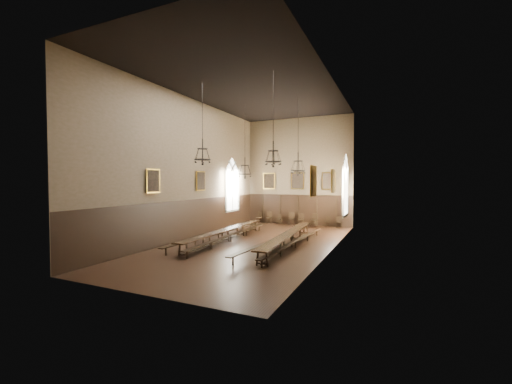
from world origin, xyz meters
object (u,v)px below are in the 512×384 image
Objects in this scene: chandelier_back_left at (245,170)px; chair_0 at (258,220)px; chair_1 at (269,220)px; chandelier_front_right at (273,155)px; chandelier_back_right at (298,166)px; chair_6 at (328,224)px; chandelier_front_left at (203,154)px; bench_right_outer at (296,243)px; chair_7 at (339,224)px; chair_4 at (301,222)px; chair_2 at (279,221)px; table_left at (225,235)px; bench_right_inner at (277,241)px; table_right at (288,240)px; chair_5 at (314,223)px; bench_left_outer at (218,236)px; bench_left_inner at (231,237)px; chair_3 at (291,221)px.

chair_0 is at bearing 104.19° from chandelier_back_left.
chandelier_front_right is at bearing -82.13° from chair_1.
chandelier_back_right is at bearing -68.52° from chair_1.
chair_6 is 12.77m from chandelier_front_left.
bench_right_outer is 8.74m from chair_7.
chandelier_back_right reaches higher than chair_4.
chair_2 is at bearing -177.14° from chair_6.
table_left is at bearing -101.23° from chair_1.
chair_4 reaches higher than chair_7.
bench_right_inner is 2.10× the size of chandelier_back_right.
chandelier_back_right is (0.44, 2.73, 4.36)m from bench_right_inner.
chair_1 is at bearing 117.89° from table_right.
bench_right_outer is (1.17, -0.12, -0.02)m from bench_right_inner.
chair_7 is (0.88, 0.04, 0.02)m from chair_6.
bench_right_outer is 11.15× the size of chair_6.
chair_5 is (3.06, -0.08, 0.05)m from chair_2.
chair_7 reaches higher than bench_left_outer.
chair_1 is at bearing 24.60° from chair_0.
chair_4 is at bearing 96.80° from bench_right_inner.
chair_4 reaches higher than table_left.
bench_right_inner is 11.81× the size of chair_6.
chair_6 is at bearing 61.85° from table_left.
chandelier_back_left is (-4.66, -5.56, 4.22)m from chair_6.
chair_1 is 8.51m from chandelier_back_right.
bench_right_outer is at bearing 26.09° from chandelier_front_left.
chair_6 is 0.18× the size of chandelier_back_right.
chair_2 is (0.00, 8.58, -0.02)m from bench_left_inner.
chandelier_front_right reaches higher than table_left.
bench_right_inner is (3.94, -0.18, 0.00)m from bench_left_outer.
bench_right_outer is at bearing -5.67° from bench_right_inner.
chandelier_back_left reaches higher than chair_0.
chandelier_front_right is at bearing -88.48° from chair_3.
chair_1 is (-0.92, 8.61, 0.03)m from bench_left_inner.
bench_left_inner is 8.80m from chair_4.
chandelier_front_right is (-0.48, -10.96, 4.68)m from chair_6.
chair_0 reaches higher than table_left.
chandelier_front_right is (0.62, -10.95, 4.63)m from chair_5.
chair_2 is 0.84× the size of chair_5.
bench_right_inner is at bearing -99.07° from chandelier_back_right.
chair_6 reaches higher than bench_left_outer.
chandelier_back_right is at bearing 80.93° from bench_right_inner.
chair_5 is at bearing -16.33° from chair_1.
table_left is 1.91× the size of chandelier_back_left.
bench_left_inner is 11.43× the size of chair_2.
bench_right_outer is at bearing -58.26° from chair_2.
bench_right_inner is 1.17m from bench_right_outer.
bench_right_inner is 8.82m from chair_7.
chandelier_back_right is (4.32, -5.90, 4.34)m from chair_1.
table_right is 9.38× the size of chair_5.
chair_6 is (5.08, -0.10, -0.05)m from chair_1.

